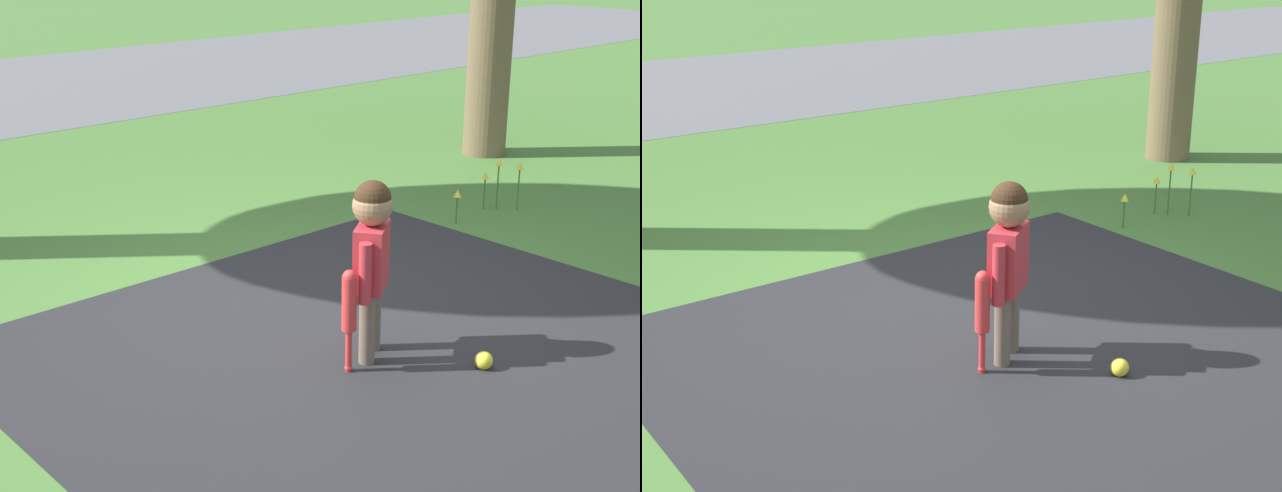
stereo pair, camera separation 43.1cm
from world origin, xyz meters
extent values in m
plane|color=#477533|center=(0.00, 0.00, 0.00)|extent=(60.00, 60.00, 0.00)
cylinder|color=#6B5B4C|center=(-0.29, -0.79, 0.20)|extent=(0.09, 0.09, 0.40)
cylinder|color=#6B5B4C|center=(-0.15, -0.69, 0.20)|extent=(0.09, 0.09, 0.40)
cube|color=#BF2D38|center=(-0.22, -0.74, 0.58)|extent=(0.31, 0.28, 0.35)
cylinder|color=#BF2D38|center=(-0.36, -0.83, 0.54)|extent=(0.07, 0.07, 0.33)
cylinder|color=#BF2D38|center=(-0.08, -0.65, 0.54)|extent=(0.07, 0.07, 0.33)
sphere|color=#997051|center=(-0.22, -0.74, 0.85)|extent=(0.21, 0.21, 0.21)
sphere|color=#382314|center=(-0.22, -0.74, 0.89)|extent=(0.19, 0.19, 0.19)
sphere|color=red|center=(-0.44, -0.80, 0.02)|extent=(0.04, 0.04, 0.04)
cylinder|color=red|center=(-0.44, -0.80, 0.12)|extent=(0.04, 0.04, 0.24)
cylinder|color=red|center=(-0.44, -0.80, 0.39)|extent=(0.08, 0.08, 0.29)
sphere|color=red|center=(-0.44, -0.80, 0.53)|extent=(0.07, 0.07, 0.07)
sphere|color=yellow|center=(0.11, -1.25, 0.05)|extent=(0.10, 0.10, 0.10)
cylinder|color=#38702D|center=(2.54, 0.29, 0.17)|extent=(0.01, 0.01, 0.35)
cone|color=yellow|center=(2.54, 0.29, 0.38)|extent=(0.06, 0.06, 0.06)
cylinder|color=#38702D|center=(2.36, 0.49, 0.13)|extent=(0.01, 0.01, 0.26)
cone|color=yellow|center=(2.36, 0.49, 0.29)|extent=(0.06, 0.06, 0.06)
cylinder|color=#38702D|center=(2.43, 0.42, 0.19)|extent=(0.01, 0.01, 0.38)
cone|color=yellow|center=(2.43, 0.42, 0.41)|extent=(0.06, 0.06, 0.06)
cylinder|color=#38702D|center=(1.90, 0.40, 0.11)|extent=(0.01, 0.01, 0.22)
cone|color=yellow|center=(1.90, 0.40, 0.25)|extent=(0.06, 0.06, 0.06)
camera|label=1|loc=(-3.36, -3.78, 2.21)|focal=50.00mm
camera|label=2|loc=(-3.02, -4.05, 2.21)|focal=50.00mm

